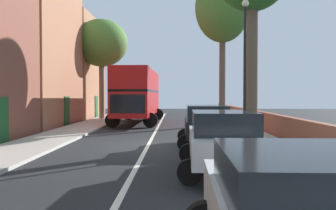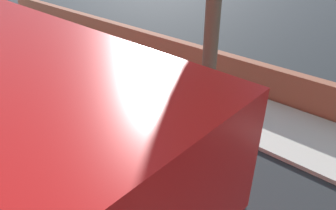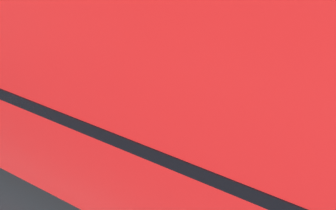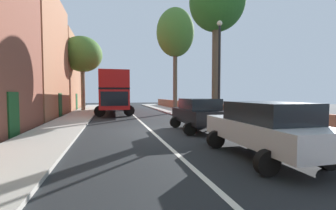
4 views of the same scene
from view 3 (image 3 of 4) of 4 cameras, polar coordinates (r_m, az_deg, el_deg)
double_decker_bus at (r=3.63m, az=-5.62°, el=8.25°), size 3.70×11.06×4.06m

